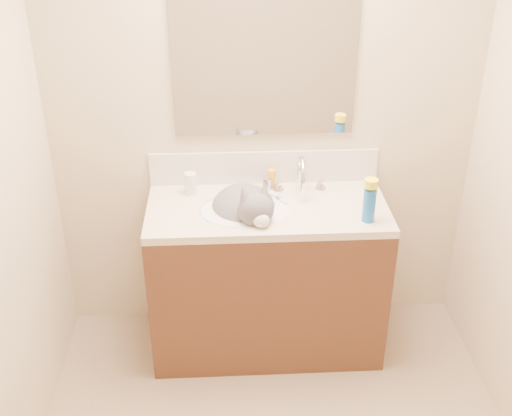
{
  "coord_description": "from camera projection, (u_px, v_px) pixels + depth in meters",
  "views": [
    {
      "loc": [
        -0.21,
        -1.81,
        2.4
      ],
      "look_at": [
        -0.06,
        0.92,
        0.88
      ],
      "focal_mm": 45.0,
      "sensor_mm": 36.0,
      "label": 1
    }
  ],
  "objects": [
    {
      "name": "amber_bottle",
      "position": [
        272.0,
        179.0,
        3.35
      ],
      "size": [
        0.05,
        0.05,
        0.1
      ],
      "primitive_type": "cylinder",
      "rotation": [
        0.0,
        0.0,
        -0.43
      ],
      "color": "orange",
      "rests_on": "counter_slab"
    },
    {
      "name": "backsplash",
      "position": [
        264.0,
        167.0,
        3.37
      ],
      "size": [
        1.2,
        0.02,
        0.18
      ],
      "primitive_type": "cube",
      "color": "beige",
      "rests_on": "counter_slab"
    },
    {
      "name": "silver_jar",
      "position": [
        267.0,
        183.0,
        3.34
      ],
      "size": [
        0.06,
        0.06,
        0.06
      ],
      "primitive_type": "cylinder",
      "rotation": [
        0.0,
        0.0,
        0.05
      ],
      "color": "#B7B7BC",
      "rests_on": "counter_slab"
    },
    {
      "name": "room_shell",
      "position": [
        291.0,
        182.0,
        2.03
      ],
      "size": [
        2.24,
        2.54,
        2.52
      ],
      "color": "beige",
      "rests_on": "ground"
    },
    {
      "name": "spray_cap",
      "position": [
        371.0,
        183.0,
        2.97
      ],
      "size": [
        0.08,
        0.08,
        0.04
      ],
      "primitive_type": "cylinder",
      "rotation": [
        0.0,
        0.0,
        -0.29
      ],
      "color": "#FFF21A",
      "rests_on": "spray_can"
    },
    {
      "name": "pill_label",
      "position": [
        191.0,
        186.0,
        3.29
      ],
      "size": [
        0.07,
        0.07,
        0.04
      ],
      "primitive_type": "cylinder",
      "rotation": [
        0.0,
        0.0,
        0.31
      ],
      "color": "orange",
      "rests_on": "pill_bottle"
    },
    {
      "name": "counter_slab",
      "position": [
        267.0,
        210.0,
        3.2
      ],
      "size": [
        1.2,
        0.55,
        0.04
      ],
      "primitive_type": "cube",
      "color": "beige",
      "rests_on": "vanity_cabinet"
    },
    {
      "name": "faucet",
      "position": [
        301.0,
        178.0,
        3.27
      ],
      "size": [
        0.28,
        0.2,
        0.21
      ],
      "color": "silver",
      "rests_on": "counter_slab"
    },
    {
      "name": "spray_can",
      "position": [
        369.0,
        205.0,
        3.02
      ],
      "size": [
        0.08,
        0.08,
        0.17
      ],
      "primitive_type": "cylinder",
      "rotation": [
        0.0,
        0.0,
        -0.29
      ],
      "color": "blue",
      "rests_on": "counter_slab"
    },
    {
      "name": "toothbrush",
      "position": [
        278.0,
        198.0,
        3.25
      ],
      "size": [
        0.08,
        0.12,
        0.01
      ],
      "primitive_type": "cube",
      "rotation": [
        0.0,
        0.0,
        0.54
      ],
      "color": "silver",
      "rests_on": "counter_slab"
    },
    {
      "name": "mirror",
      "position": [
        265.0,
        57.0,
        3.09
      ],
      "size": [
        0.9,
        0.02,
        0.8
      ],
      "primitive_type": "cube",
      "color": "white",
      "rests_on": "room_shell"
    },
    {
      "name": "basin",
      "position": [
        244.0,
        222.0,
        3.19
      ],
      "size": [
        0.45,
        0.36,
        0.14
      ],
      "primitive_type": "ellipsoid",
      "color": "white",
      "rests_on": "vanity_cabinet"
    },
    {
      "name": "toothbrush_head",
      "position": [
        278.0,
        198.0,
        3.25
      ],
      "size": [
        0.03,
        0.03,
        0.02
      ],
      "primitive_type": "cube",
      "rotation": [
        0.0,
        0.0,
        0.54
      ],
      "color": "#658AD7",
      "rests_on": "counter_slab"
    },
    {
      "name": "pill_bottle",
      "position": [
        191.0,
        184.0,
        3.28
      ],
      "size": [
        0.08,
        0.08,
        0.11
      ],
      "primitive_type": "cylinder",
      "rotation": [
        0.0,
        0.0,
        0.31
      ],
      "color": "silver",
      "rests_on": "counter_slab"
    },
    {
      "name": "vanity_cabinet",
      "position": [
        267.0,
        280.0,
        3.41
      ],
      "size": [
        1.2,
        0.55,
        0.82
      ],
      "primitive_type": "cube",
      "color": "#4E2C1A",
      "rests_on": "ground"
    },
    {
      "name": "cat",
      "position": [
        246.0,
        210.0,
        3.18
      ],
      "size": [
        0.46,
        0.5,
        0.35
      ],
      "rotation": [
        0.0,
        0.0,
        0.32
      ],
      "color": "#524F52",
      "rests_on": "basin"
    }
  ]
}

